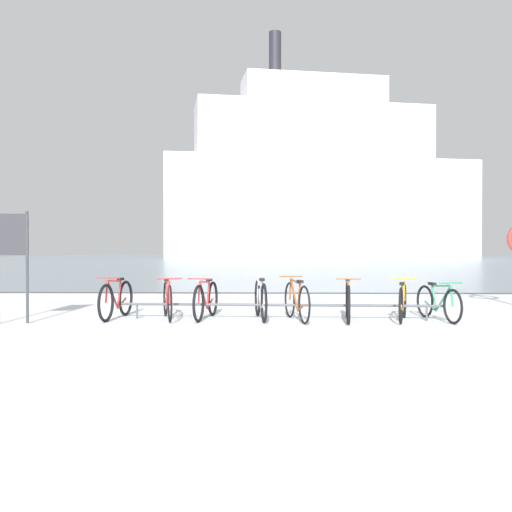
% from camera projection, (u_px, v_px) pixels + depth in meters
% --- Properties ---
extents(ground, '(80.00, 132.00, 0.08)m').
position_uv_depth(ground, '(278.00, 261.00, 61.19)').
color(ground, silver).
extents(bike_rack, '(6.12, 0.29, 0.31)m').
position_uv_depth(bike_rack, '(279.00, 305.00, 10.94)').
color(bike_rack, '#4C5156').
rests_on(bike_rack, ground).
extents(bicycle_0, '(0.46, 1.72, 0.82)m').
position_uv_depth(bicycle_0, '(116.00, 300.00, 11.07)').
color(bicycle_0, black).
rests_on(bicycle_0, ground).
extents(bicycle_1, '(0.58, 1.64, 0.81)m').
position_uv_depth(bicycle_1, '(168.00, 300.00, 11.02)').
color(bicycle_1, black).
rests_on(bicycle_1, ground).
extents(bicycle_2, '(0.46, 1.74, 0.81)m').
position_uv_depth(bicycle_2, '(206.00, 300.00, 11.05)').
color(bicycle_2, black).
rests_on(bicycle_2, ground).
extents(bicycle_3, '(0.46, 1.77, 0.85)m').
position_uv_depth(bicycle_3, '(261.00, 299.00, 10.99)').
color(bicycle_3, black).
rests_on(bicycle_3, ground).
extents(bicycle_4, '(0.54, 1.67, 0.82)m').
position_uv_depth(bicycle_4, '(297.00, 301.00, 10.80)').
color(bicycle_4, black).
rests_on(bicycle_4, ground).
extents(bicycle_5, '(0.46, 1.75, 0.82)m').
position_uv_depth(bicycle_5, '(348.00, 301.00, 10.77)').
color(bicycle_5, black).
rests_on(bicycle_5, ground).
extents(bicycle_6, '(0.59, 1.58, 0.78)m').
position_uv_depth(bicycle_6, '(403.00, 302.00, 10.77)').
color(bicycle_6, black).
rests_on(bicycle_6, ground).
extents(bicycle_7, '(0.54, 1.63, 0.75)m').
position_uv_depth(bicycle_7, '(438.00, 303.00, 10.79)').
color(bicycle_7, black).
rests_on(bicycle_7, ground).
extents(info_sign, '(0.55, 0.15, 2.03)m').
position_uv_depth(info_sign, '(13.00, 247.00, 10.36)').
color(info_sign, '#33383D').
rests_on(info_sign, ground).
extents(ferry_ship, '(41.14, 16.30, 28.82)m').
position_uv_depth(ferry_ship, '(318.00, 184.00, 74.33)').
color(ferry_ship, white).
rests_on(ferry_ship, ground).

